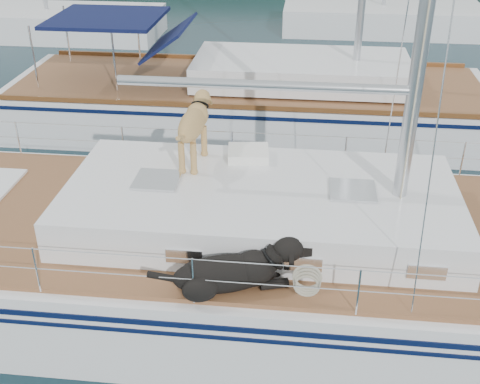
# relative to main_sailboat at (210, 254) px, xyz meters

# --- Properties ---
(ground) EXTENTS (120.00, 120.00, 0.00)m
(ground) POSITION_rel_main_sailboat_xyz_m (-0.09, 0.00, -0.68)
(ground) COLOR black
(ground) RESTS_ON ground
(main_sailboat) EXTENTS (12.00, 3.86, 14.01)m
(main_sailboat) POSITION_rel_main_sailboat_xyz_m (0.00, 0.00, 0.00)
(main_sailboat) COLOR white
(main_sailboat) RESTS_ON ground
(neighbor_sailboat) EXTENTS (11.00, 3.50, 13.30)m
(neighbor_sailboat) POSITION_rel_main_sailboat_xyz_m (0.03, 6.28, -0.05)
(neighbor_sailboat) COLOR white
(neighbor_sailboat) RESTS_ON ground
(bg_boat_west) EXTENTS (8.00, 3.00, 11.65)m
(bg_boat_west) POSITION_rel_main_sailboat_xyz_m (-8.09, 14.00, -0.23)
(bg_boat_west) COLOR white
(bg_boat_west) RESTS_ON ground
(bg_boat_center) EXTENTS (7.20, 3.00, 11.65)m
(bg_boat_center) POSITION_rel_main_sailboat_xyz_m (3.91, 16.00, -0.23)
(bg_boat_center) COLOR white
(bg_boat_center) RESTS_ON ground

